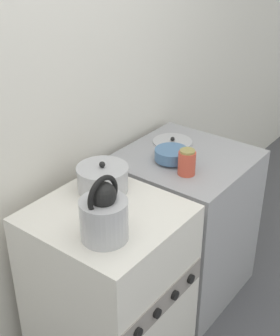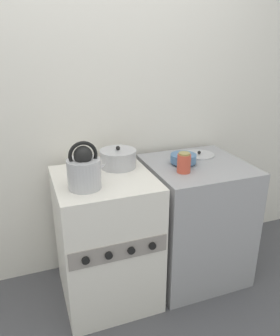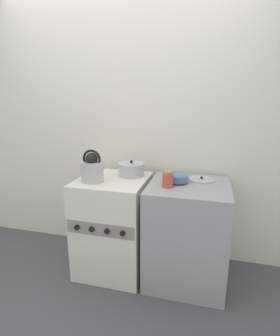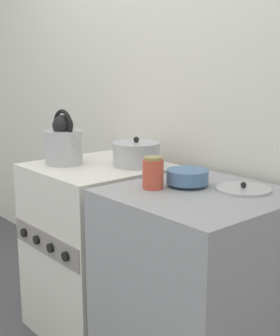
% 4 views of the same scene
% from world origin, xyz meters
% --- Properties ---
extents(wall_back, '(7.00, 0.06, 2.50)m').
position_xyz_m(wall_back, '(0.00, 0.73, 1.25)').
color(wall_back, silver).
rests_on(wall_back, ground_plane).
extents(stove, '(0.60, 0.64, 0.88)m').
position_xyz_m(stove, '(0.00, 0.31, 0.44)').
color(stove, silver).
rests_on(stove, ground_plane).
extents(counter, '(0.66, 0.66, 0.87)m').
position_xyz_m(counter, '(0.66, 0.33, 0.44)').
color(counter, '#99999E').
rests_on(counter, ground_plane).
extents(kettle, '(0.23, 0.19, 0.27)m').
position_xyz_m(kettle, '(-0.13, 0.20, 0.99)').
color(kettle, '#B2B2B7').
rests_on(kettle, stove).
extents(cooking_pot, '(0.24, 0.24, 0.14)m').
position_xyz_m(cooking_pot, '(0.14, 0.44, 0.94)').
color(cooking_pot, '#B2B2B7').
rests_on(cooking_pot, stove).
extents(enamel_bowl, '(0.17, 0.17, 0.07)m').
position_xyz_m(enamel_bowl, '(0.57, 0.36, 0.91)').
color(enamel_bowl, '#4C729E').
rests_on(enamel_bowl, counter).
extents(storage_jar, '(0.09, 0.09, 0.13)m').
position_xyz_m(storage_jar, '(0.50, 0.22, 0.94)').
color(storage_jar, '#CC4C38').
rests_on(storage_jar, counter).
extents(loose_pot_lid, '(0.22, 0.22, 0.03)m').
position_xyz_m(loose_pot_lid, '(0.76, 0.48, 0.88)').
color(loose_pot_lid, '#B2B2B7').
rests_on(loose_pot_lid, counter).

